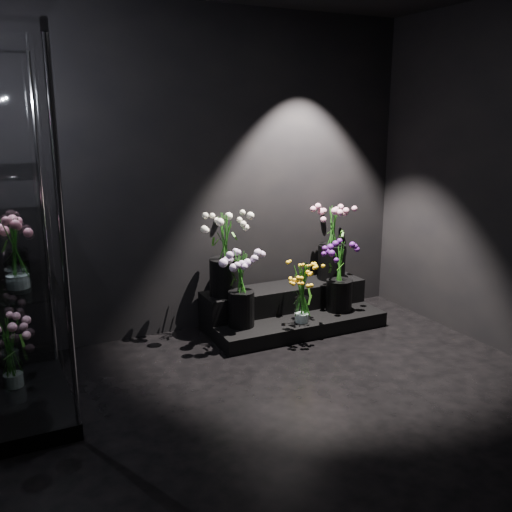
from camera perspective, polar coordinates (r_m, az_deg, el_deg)
floor at (r=3.73m, az=6.48°, el=-16.92°), size 4.00×4.00×0.00m
wall_back at (r=5.02m, az=-5.45°, el=8.14°), size 4.00×0.00×4.00m
display_riser at (r=5.32m, az=3.33°, el=-5.38°), size 1.59×0.70×0.35m
display_case at (r=3.81m, az=-24.07°, el=1.38°), size 0.63×1.05×2.32m
bouquet_orange_bells at (r=4.96m, az=4.64°, el=-3.48°), size 0.37×0.37×0.56m
bouquet_lilac at (r=4.84m, az=-1.50°, el=-2.69°), size 0.34×0.34×0.67m
bouquet_purple at (r=5.28m, az=8.38°, el=-1.69°), size 0.41×0.41×0.64m
bouquet_cream_roses at (r=4.97m, az=-3.12°, el=0.59°), size 0.50×0.50×0.72m
bouquet_pink_roses at (r=5.50m, az=7.64°, el=1.77°), size 0.38×0.38×0.72m
bouquet_case_pink at (r=3.64m, az=-22.99°, el=0.55°), size 0.36×0.36×0.45m
bouquet_case_base_pink at (r=4.22m, az=-23.34°, el=-8.75°), size 0.39×0.39×0.48m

